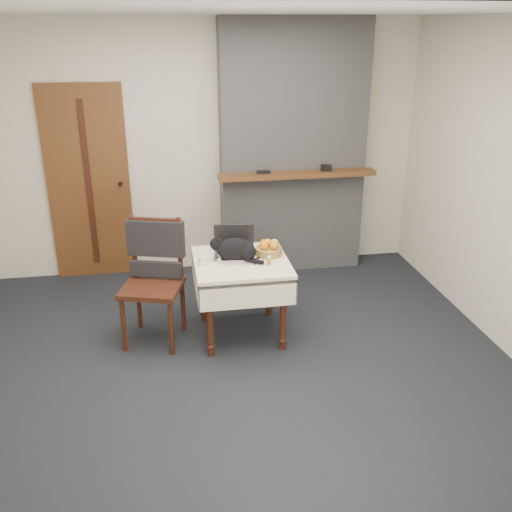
# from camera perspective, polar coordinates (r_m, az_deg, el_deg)

# --- Properties ---
(ground) EXTENTS (4.50, 4.50, 0.00)m
(ground) POSITION_cam_1_polar(r_m,az_deg,el_deg) (4.68, -2.43, -10.49)
(ground) COLOR black
(ground) RESTS_ON ground
(room_shell) EXTENTS (4.52, 4.01, 2.61)m
(room_shell) POSITION_cam_1_polar(r_m,az_deg,el_deg) (4.46, -3.60, 12.35)
(room_shell) COLOR beige
(room_shell) RESTS_ON ground
(door) EXTENTS (0.82, 0.10, 2.00)m
(door) POSITION_cam_1_polar(r_m,az_deg,el_deg) (6.12, -16.37, 6.93)
(door) COLOR brown
(door) RESTS_ON ground
(chimney) EXTENTS (1.62, 0.48, 2.60)m
(chimney) POSITION_cam_1_polar(r_m,az_deg,el_deg) (6.04, 3.67, 10.50)
(chimney) COLOR gray
(chimney) RESTS_ON ground
(side_table) EXTENTS (0.78, 0.78, 0.70)m
(side_table) POSITION_cam_1_polar(r_m,az_deg,el_deg) (4.78, -1.48, -1.68)
(side_table) COLOR #3B1F10
(side_table) RESTS_ON ground
(laptop) EXTENTS (0.37, 0.33, 0.25)m
(laptop) POSITION_cam_1_polar(r_m,az_deg,el_deg) (4.82, -2.20, 0.80)
(laptop) COLOR #B7B7BC
(laptop) RESTS_ON side_table
(cat) EXTENTS (0.44, 0.27, 0.22)m
(cat) POSITION_cam_1_polar(r_m,az_deg,el_deg) (4.70, -2.00, 0.63)
(cat) COLOR black
(cat) RESTS_ON side_table
(cream_jar) EXTENTS (0.07, 0.07, 0.08)m
(cream_jar) POSITION_cam_1_polar(r_m,az_deg,el_deg) (4.65, -5.40, -0.48)
(cream_jar) COLOR white
(cream_jar) RESTS_ON side_table
(pill_bottle) EXTENTS (0.04, 0.04, 0.07)m
(pill_bottle) POSITION_cam_1_polar(r_m,az_deg,el_deg) (4.64, 1.30, -0.43)
(pill_bottle) COLOR #9F6013
(pill_bottle) RESTS_ON side_table
(fruit_basket) EXTENTS (0.22, 0.22, 0.13)m
(fruit_basket) POSITION_cam_1_polar(r_m,az_deg,el_deg) (4.83, 1.29, 0.71)
(fruit_basket) COLOR #A07E40
(fruit_basket) RESTS_ON side_table
(desk_clutter) EXTENTS (0.10, 0.11, 0.01)m
(desk_clutter) POSITION_cam_1_polar(r_m,az_deg,el_deg) (4.79, 0.35, -0.09)
(desk_clutter) COLOR black
(desk_clutter) RESTS_ON side_table
(chair) EXTENTS (0.59, 0.58, 1.05)m
(chair) POSITION_cam_1_polar(r_m,az_deg,el_deg) (4.82, -10.12, -0.74)
(chair) COLOR #3B1F10
(chair) RESTS_ON ground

